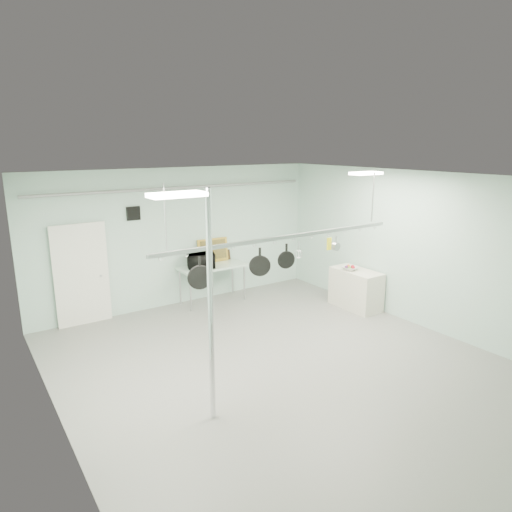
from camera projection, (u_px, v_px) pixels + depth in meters
floor at (284, 367)px, 7.80m from camera, size 8.00×8.00×0.00m
ceiling at (287, 179)px, 7.03m from camera, size 7.00×8.00×0.02m
back_wall at (181, 237)px, 10.62m from camera, size 7.00×0.02×3.20m
right_wall at (421, 250)px, 9.30m from camera, size 0.02×8.00×3.20m
door at (81, 276)px, 9.47m from camera, size 1.10×0.10×2.20m
wall_vent at (133, 213)px, 9.85m from camera, size 0.30×0.04×0.30m
conduit_pipe at (181, 188)px, 10.27m from camera, size 6.60×0.07×0.07m
chrome_pole at (211, 309)px, 6.01m from camera, size 0.08×0.08×3.20m
prep_table at (212, 269)px, 10.82m from camera, size 1.60×0.70×0.91m
side_cabinet at (356, 289)px, 10.52m from camera, size 0.60×1.20×0.90m
pot_rack at (284, 236)px, 7.61m from camera, size 4.80×0.06×1.00m
light_panel_left at (177, 195)px, 5.20m from camera, size 0.65×0.30×0.05m
light_panel_right at (366, 173)px, 8.82m from camera, size 0.65×0.30×0.05m
microwave at (201, 260)px, 10.59m from camera, size 0.73×0.61×0.34m
coffee_canister at (211, 262)px, 10.76m from camera, size 0.18×0.18×0.19m
painting_large at (213, 250)px, 11.08m from camera, size 0.79×0.17×0.58m
painting_small at (224, 255)px, 11.29m from camera, size 0.30×0.09×0.25m
fruit_bowl at (350, 268)px, 10.43m from camera, size 0.45×0.45×0.09m
skillet_left at (200, 273)px, 6.84m from camera, size 0.38×0.17×0.51m
skillet_mid at (260, 262)px, 7.43m from camera, size 0.33×0.24×0.49m
skillet_right at (286, 256)px, 7.72m from camera, size 0.31×0.15×0.42m
whisk at (299, 250)px, 7.85m from camera, size 0.18×0.18×0.30m
grater at (329, 244)px, 8.23m from camera, size 0.10×0.04×0.25m
saucepan at (336, 243)px, 8.32m from camera, size 0.15×0.10×0.27m
fruit_cluster at (350, 267)px, 10.42m from camera, size 0.24×0.24×0.09m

